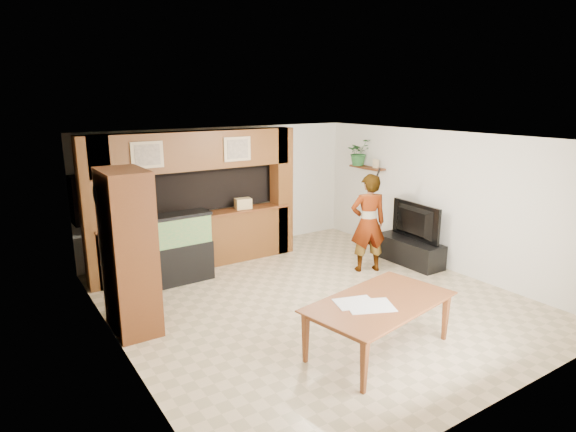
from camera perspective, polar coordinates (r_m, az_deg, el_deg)
floor at (r=7.92m, az=3.01°, el=-9.92°), size 6.50×6.50×0.00m
ceiling at (r=7.26m, az=3.27°, el=9.18°), size 6.50×6.50×0.00m
wall_back at (r=10.22m, az=-7.72°, el=3.11°), size 6.00×0.00×6.00m
wall_left at (r=6.26m, az=-19.67°, el=-4.58°), size 0.00×6.50×6.50m
wall_right at (r=9.53m, az=17.85°, el=1.77°), size 0.00×6.50×6.50m
partition at (r=9.29m, az=-11.36°, el=1.96°), size 4.20×0.99×2.60m
wall_clock at (r=7.07m, az=-21.76°, el=2.34°), size 0.05×0.25×0.25m
wall_shelf at (r=10.67m, az=9.35°, el=5.69°), size 0.25×0.90×0.04m
pantry_cabinet at (r=6.94m, az=-18.38°, el=-4.08°), size 0.57×0.93×2.28m
trash_can at (r=7.42m, az=-18.45°, el=-10.27°), size 0.27×0.27×0.49m
aquarium at (r=8.66m, az=-12.74°, el=-3.82°), size 1.12×0.42×1.24m
tv_stand at (r=9.81m, az=14.12°, el=-4.06°), size 0.52×1.43×0.48m
television at (r=9.65m, az=14.33°, el=-0.69°), size 0.26×1.25×0.72m
photo_frame at (r=10.46m, az=10.36°, el=6.11°), size 0.06×0.14×0.19m
potted_plant at (r=10.80m, az=8.38°, el=7.49°), size 0.56×0.50×0.58m
person at (r=9.04m, az=9.47°, el=-0.83°), size 0.79×0.67×1.85m
microphone at (r=8.76m, az=10.68°, el=5.10°), size 0.03×0.10×0.15m
dining_table at (r=6.42m, az=10.97°, el=-12.76°), size 2.13×1.43×0.69m
newspaper_a at (r=6.12m, az=9.68°, el=-10.45°), size 0.69×0.61×0.01m
newspaper_b at (r=6.18m, az=7.93°, el=-10.14°), size 0.58×0.49×0.01m
counter_box at (r=9.57m, az=-5.35°, el=1.49°), size 0.34×0.25×0.21m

